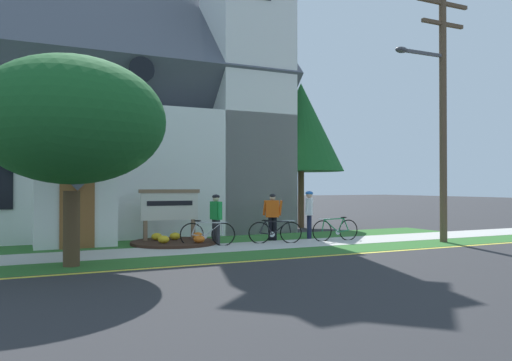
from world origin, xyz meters
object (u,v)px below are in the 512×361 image
object	(u,v)px
bicycle_red	(275,232)
cyclist_in_blue_jersey	(272,213)
church_sign	(170,207)
verge_sapling	(72,121)
roadside_conifer	(301,127)
utility_pole	(441,99)
cyclist_in_green_jersey	(216,215)
cyclist_in_orange_jersey	(309,211)
bicycle_green	(207,234)
bicycle_black	(336,230)

from	to	relation	value
bicycle_red	cyclist_in_blue_jersey	distance (m)	1.02
church_sign	verge_sapling	size ratio (longest dim) A/B	0.42
church_sign	cyclist_in_blue_jersey	distance (m)	3.52
roadside_conifer	cyclist_in_blue_jersey	bearing A→B (deg)	-130.78
cyclist_in_blue_jersey	utility_pole	size ratio (longest dim) A/B	0.19
roadside_conifer	verge_sapling	bearing A→B (deg)	-145.76
bicycle_red	cyclist_in_green_jersey	distance (m)	2.02
utility_pole	bicycle_red	bearing A→B (deg)	158.29
cyclist_in_orange_jersey	verge_sapling	xyz separation A→B (m)	(-8.25, -2.87, 2.41)
cyclist_in_blue_jersey	utility_pole	bearing A→B (deg)	-30.31
church_sign	bicycle_green	world-z (taller)	church_sign
church_sign	bicycle_red	size ratio (longest dim) A/B	1.22
bicycle_green	verge_sapling	size ratio (longest dim) A/B	0.33
cyclist_in_orange_jersey	bicycle_red	bearing A→B (deg)	-156.96
cyclist_in_blue_jersey	bicycle_red	bearing A→B (deg)	-111.57
church_sign	utility_pole	distance (m)	9.81
bicycle_red	cyclist_in_orange_jersey	size ratio (longest dim) A/B	0.99
bicycle_black	verge_sapling	xyz separation A→B (m)	(-8.71, -1.90, 3.03)
bicycle_green	cyclist_in_blue_jersey	bearing A→B (deg)	11.54
bicycle_black	cyclist_in_green_jersey	bearing A→B (deg)	168.77
verge_sapling	bicycle_green	bearing A→B (deg)	29.47
verge_sapling	cyclist_in_orange_jersey	bearing A→B (deg)	19.19
bicycle_black	roadside_conifer	size ratio (longest dim) A/B	0.27
bicycle_red	cyclist_in_orange_jersey	world-z (taller)	cyclist_in_orange_jersey
church_sign	cyclist_in_green_jersey	xyz separation A→B (m)	(1.23, -1.12, -0.25)
church_sign	utility_pole	xyz separation A→B (m)	(8.29, -3.79, 3.62)
cyclist_in_green_jersey	church_sign	bearing A→B (deg)	137.75
bicycle_green	utility_pole	size ratio (longest dim) A/B	0.19
bicycle_red	roadside_conifer	size ratio (longest dim) A/B	0.26
cyclist_in_green_jersey	roadside_conifer	xyz separation A→B (m)	(5.74, 4.34, 3.61)
utility_pole	verge_sapling	world-z (taller)	utility_pole
cyclist_in_blue_jersey	roadside_conifer	bearing A→B (deg)	49.22
utility_pole	bicycle_green	bearing A→B (deg)	162.61
cyclist_in_green_jersey	roadside_conifer	distance (m)	8.05
cyclist_in_orange_jersey	utility_pole	world-z (taller)	utility_pole
bicycle_red	cyclist_in_orange_jersey	bearing A→B (deg)	23.04
cyclist_in_orange_jersey	cyclist_in_blue_jersey	bearing A→B (deg)	178.58
cyclist_in_blue_jersey	cyclist_in_green_jersey	size ratio (longest dim) A/B	1.01
bicycle_black	utility_pole	bearing A→B (deg)	-31.94
utility_pole	verge_sapling	size ratio (longest dim) A/B	1.76
bicycle_black	utility_pole	xyz separation A→B (m)	(2.98, -1.86, 4.43)
cyclist_in_green_jersey	utility_pole	xyz separation A→B (m)	(7.07, -2.67, 3.87)
bicycle_red	utility_pole	distance (m)	7.16
church_sign	verge_sapling	xyz separation A→B (m)	(-3.40, -3.82, 2.22)
bicycle_green	verge_sapling	xyz separation A→B (m)	(-4.21, -2.38, 3.03)
utility_pole	cyclist_in_blue_jersey	bearing A→B (deg)	149.69
cyclist_in_orange_jersey	utility_pole	distance (m)	5.86
utility_pole	roadside_conifer	world-z (taller)	utility_pole
roadside_conifer	utility_pole	bearing A→B (deg)	-79.26
cyclist_in_green_jersey	cyclist_in_orange_jersey	bearing A→B (deg)	2.56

